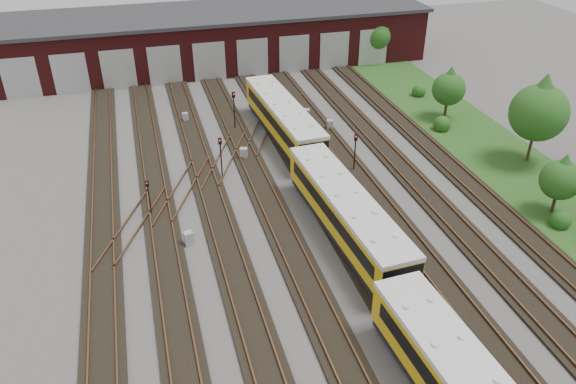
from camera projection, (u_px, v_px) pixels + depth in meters
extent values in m
plane|color=#44413F|center=(322.00, 250.00, 37.26)|extent=(120.00, 120.00, 0.00)
cube|color=black|center=(103.00, 287.00, 33.97)|extent=(2.40, 70.00, 0.18)
cube|color=brown|center=(90.00, 287.00, 33.71)|extent=(0.10, 70.00, 0.15)
cube|color=brown|center=(115.00, 283.00, 34.05)|extent=(0.10, 70.00, 0.15)
cube|color=black|center=(170.00, 275.00, 34.89)|extent=(2.40, 70.00, 0.18)
cube|color=brown|center=(158.00, 275.00, 34.64)|extent=(0.10, 70.00, 0.15)
cube|color=brown|center=(181.00, 271.00, 34.97)|extent=(0.10, 70.00, 0.15)
cube|color=black|center=(233.00, 264.00, 35.82)|extent=(2.40, 70.00, 0.18)
cube|color=brown|center=(222.00, 264.00, 35.57)|extent=(0.10, 70.00, 0.15)
cube|color=brown|center=(244.00, 260.00, 35.90)|extent=(0.10, 70.00, 0.15)
cube|color=black|center=(293.00, 254.00, 36.75)|extent=(2.40, 70.00, 0.18)
cube|color=brown|center=(282.00, 254.00, 36.49)|extent=(0.10, 70.00, 0.15)
cube|color=brown|center=(303.00, 250.00, 36.83)|extent=(0.10, 70.00, 0.15)
cube|color=black|center=(350.00, 244.00, 37.67)|extent=(2.40, 70.00, 0.18)
cube|color=brown|center=(340.00, 244.00, 37.42)|extent=(0.10, 70.00, 0.15)
cube|color=brown|center=(360.00, 240.00, 37.75)|extent=(0.10, 70.00, 0.15)
cube|color=black|center=(404.00, 235.00, 38.60)|extent=(2.40, 70.00, 0.18)
cube|color=brown|center=(395.00, 234.00, 38.35)|extent=(0.10, 70.00, 0.15)
cube|color=brown|center=(414.00, 231.00, 38.68)|extent=(0.10, 70.00, 0.15)
cube|color=black|center=(456.00, 225.00, 39.53)|extent=(2.40, 70.00, 0.18)
cube|color=brown|center=(447.00, 225.00, 39.27)|extent=(0.10, 70.00, 0.15)
cube|color=brown|center=(466.00, 222.00, 39.61)|extent=(0.10, 70.00, 0.15)
cube|color=black|center=(506.00, 217.00, 40.45)|extent=(2.40, 70.00, 0.18)
cube|color=brown|center=(497.00, 216.00, 40.20)|extent=(0.10, 70.00, 0.15)
cube|color=brown|center=(515.00, 213.00, 40.53)|extent=(0.10, 70.00, 0.15)
cube|color=brown|center=(183.00, 189.00, 43.48)|extent=(5.40, 9.62, 0.15)
cube|color=brown|center=(225.00, 159.00, 47.70)|extent=(5.40, 9.62, 0.15)
cube|color=brown|center=(260.00, 134.00, 51.91)|extent=(5.40, 9.62, 0.15)
cube|color=brown|center=(132.00, 225.00, 39.27)|extent=(5.40, 9.62, 0.15)
cube|color=brown|center=(289.00, 113.00, 56.12)|extent=(5.40, 9.62, 0.15)
cube|color=#4C1314|center=(218.00, 39.00, 68.55)|extent=(50.00, 12.00, 6.00)
cube|color=#2E2E30|center=(216.00, 12.00, 66.90)|extent=(51.00, 12.50, 0.40)
cube|color=#A2A5A7|center=(20.00, 78.00, 58.92)|extent=(3.60, 0.12, 4.40)
cube|color=#A2A5A7|center=(70.00, 74.00, 60.08)|extent=(3.60, 0.12, 4.40)
cube|color=#A2A5A7|center=(119.00, 70.00, 61.24)|extent=(3.60, 0.12, 4.40)
cube|color=#A2A5A7|center=(165.00, 66.00, 62.40)|extent=(3.60, 0.12, 4.40)
cube|color=#A2A5A7|center=(210.00, 62.00, 63.56)|extent=(3.60, 0.12, 4.40)
cube|color=#A2A5A7|center=(253.00, 58.00, 64.71)|extent=(3.60, 0.12, 4.40)
cube|color=#A2A5A7|center=(294.00, 54.00, 65.87)|extent=(3.60, 0.12, 4.40)
cube|color=#A2A5A7|center=(334.00, 51.00, 67.03)|extent=(3.60, 0.12, 4.40)
cube|color=#A2A5A7|center=(373.00, 47.00, 68.19)|extent=(3.60, 0.12, 4.40)
cube|color=#234818|center=(488.00, 149.00, 49.86)|extent=(8.00, 55.00, 0.05)
cube|color=black|center=(345.00, 229.00, 38.19)|extent=(3.22, 15.20, 0.60)
cube|color=#E2BB0C|center=(346.00, 212.00, 37.46)|extent=(3.52, 15.22, 2.21)
cube|color=silver|center=(347.00, 196.00, 36.80)|extent=(3.62, 15.23, 0.30)
cube|color=black|center=(328.00, 213.00, 36.95)|extent=(0.86, 13.26, 0.86)
cube|color=black|center=(365.00, 205.00, 37.70)|extent=(0.86, 13.26, 0.86)
cube|color=black|center=(283.00, 132.00, 51.33)|extent=(3.22, 15.20, 0.60)
cube|color=#E2BB0C|center=(283.00, 118.00, 50.60)|extent=(3.52, 15.22, 2.21)
cube|color=silver|center=(283.00, 105.00, 49.94)|extent=(3.62, 15.23, 0.30)
cube|color=black|center=(269.00, 117.00, 50.09)|extent=(0.86, 13.26, 0.86)
cube|color=black|center=(297.00, 113.00, 50.84)|extent=(0.86, 13.26, 0.86)
cylinder|color=black|center=(150.00, 201.00, 40.24)|extent=(0.09, 0.09, 2.40)
cube|color=black|center=(147.00, 184.00, 39.50)|extent=(0.25, 0.20, 0.44)
sphere|color=red|center=(147.00, 183.00, 39.38)|extent=(0.11, 0.11, 0.11)
cylinder|color=black|center=(234.00, 114.00, 52.53)|extent=(0.11, 0.11, 3.20)
cube|color=black|center=(233.00, 95.00, 51.56)|extent=(0.31, 0.22, 0.55)
sphere|color=red|center=(234.00, 94.00, 51.41)|extent=(0.13, 0.13, 0.13)
cylinder|color=black|center=(221.00, 161.00, 44.84)|extent=(0.11, 0.11, 2.95)
cube|color=black|center=(220.00, 141.00, 43.94)|extent=(0.30, 0.23, 0.54)
sphere|color=red|center=(220.00, 140.00, 43.79)|extent=(0.13, 0.13, 0.13)
cylinder|color=black|center=(355.00, 156.00, 45.74)|extent=(0.11, 0.11, 2.79)
cube|color=black|center=(356.00, 137.00, 44.86)|extent=(0.31, 0.25, 0.55)
sphere|color=red|center=(357.00, 137.00, 44.72)|extent=(0.13, 0.13, 0.13)
cube|color=#A2A4A7|center=(189.00, 238.00, 37.52)|extent=(0.70, 0.62, 1.00)
cube|color=#A2A4A7|center=(185.00, 117.00, 54.68)|extent=(0.61, 0.54, 0.89)
cube|color=#A2A4A7|center=(244.00, 154.00, 47.97)|extent=(0.76, 0.70, 1.03)
cube|color=#A2A4A7|center=(306.00, 114.00, 55.06)|extent=(0.77, 0.71, 1.06)
cube|color=#A2A4A7|center=(330.00, 125.00, 53.08)|extent=(0.64, 0.56, 0.95)
cylinder|color=#352818|center=(375.00, 55.00, 69.90)|extent=(0.24, 0.24, 1.79)
sphere|color=#184B15|center=(377.00, 36.00, 68.66)|extent=(3.47, 3.47, 3.47)
cone|color=#184B15|center=(378.00, 25.00, 68.01)|extent=(2.98, 2.98, 2.48)
cylinder|color=#352818|center=(445.00, 110.00, 55.22)|extent=(0.27, 0.27, 1.64)
sphere|color=#184B15|center=(449.00, 89.00, 54.07)|extent=(3.20, 3.20, 3.20)
cone|color=#184B15|center=(451.00, 78.00, 53.48)|extent=(2.74, 2.74, 2.28)
cylinder|color=#352818|center=(530.00, 148.00, 47.33)|extent=(0.25, 0.25, 2.42)
sphere|color=#184B15|center=(539.00, 113.00, 45.65)|extent=(4.70, 4.70, 4.70)
cone|color=#184B15|center=(544.00, 93.00, 44.77)|extent=(4.03, 4.03, 3.35)
cylinder|color=#352818|center=(554.00, 203.00, 40.77)|extent=(0.23, 0.23, 1.49)
sphere|color=#184B15|center=(561.00, 180.00, 39.73)|extent=(2.90, 2.90, 2.90)
cone|color=#184B15|center=(564.00, 167.00, 39.19)|extent=(2.49, 2.49, 2.07)
sphere|color=#184B15|center=(561.00, 218.00, 39.25)|extent=(1.44, 1.44, 1.44)
sphere|color=#184B15|center=(442.00, 122.00, 52.82)|extent=(1.62, 1.62, 1.62)
sphere|color=#184B15|center=(419.00, 89.00, 60.25)|extent=(1.49, 1.49, 1.49)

